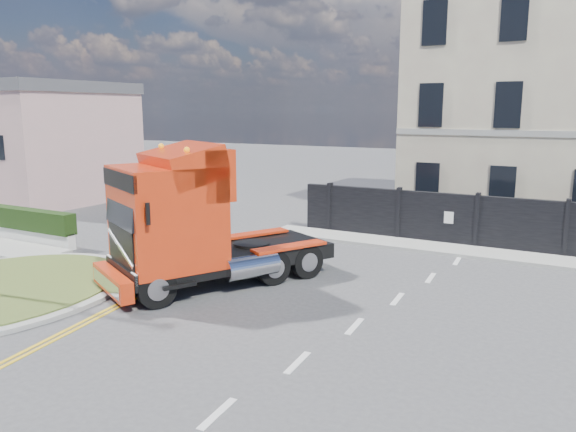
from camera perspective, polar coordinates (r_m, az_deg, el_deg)
The scene contains 7 objects.
ground at distance 15.39m, azimuth -3.00°, elevation -8.68°, with size 120.00×120.00×0.00m, color #424244.
hedge_wall at distance 25.24m, azimuth -27.05°, elevation -0.42°, with size 8.00×0.55×1.35m.
seaside_bldg_pink at distance 34.99m, azimuth -23.78°, elevation 6.38°, with size 8.00×8.00×6.00m, color #BE9694.
hoarding_fence at distance 21.76m, azimuth 25.22°, elevation -1.19°, with size 18.80×0.25×2.00m.
georgian_building at distance 28.89m, azimuth 25.90°, elevation 11.00°, with size 12.30×10.30×12.80m.
pavement_far at distance 21.12m, azimuth 23.37°, elevation -4.01°, with size 20.00×1.60×0.12m, color #989893.
truck at distance 16.34m, azimuth -10.02°, elevation -1.06°, with size 5.37×7.17×4.06m.
Camera 1 is at (7.66, -12.33, 5.12)m, focal length 35.00 mm.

